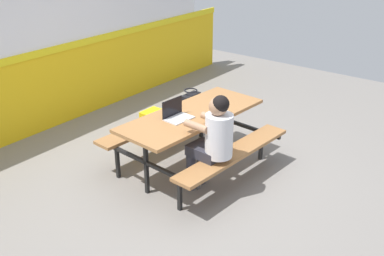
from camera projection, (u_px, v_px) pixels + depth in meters
ground_plane at (183, 174)px, 5.63m from camera, size 10.00×10.00×0.02m
accent_backdrop at (47, 43)px, 6.47m from camera, size 8.00×0.14×2.60m
picnic_table_main at (192, 126)px, 5.52m from camera, size 1.94×1.67×0.74m
student_nearer at (213, 137)px, 4.94m from camera, size 0.38×0.53×1.21m
laptop_silver at (177, 115)px, 5.30m from camera, size 0.33×0.24×0.22m
backpack_dark at (151, 125)px, 6.41m from camera, size 0.30×0.22×0.44m
tote_bag_bright at (191, 104)px, 7.21m from camera, size 0.34×0.21×0.43m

